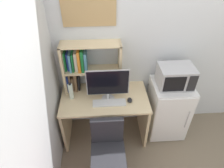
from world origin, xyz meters
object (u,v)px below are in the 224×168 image
object	(u,v)px
hutch_bookshelf	(83,66)
monitor	(108,84)
keyboard	(109,103)
wall_corkboard	(88,2)
desk_chair	(108,154)
water_bottle	(71,91)
computer_mouse	(130,100)
microwave	(175,76)
mini_fridge	(168,109)

from	to	relation	value
hutch_bookshelf	monitor	size ratio (longest dim) A/B	1.41
keyboard	wall_corkboard	world-z (taller)	wall_corkboard
desk_chair	water_bottle	bearing A→B (deg)	125.85
computer_mouse	wall_corkboard	xyz separation A→B (m)	(-0.47, 0.41, 1.12)
keyboard	monitor	bearing A→B (deg)	97.94
desk_chair	keyboard	bearing A→B (deg)	84.72
computer_mouse	microwave	bearing A→B (deg)	13.53
microwave	desk_chair	distance (m)	1.31
keyboard	desk_chair	bearing A→B (deg)	-95.28
water_bottle	mini_fridge	distance (m)	1.44
water_bottle	mini_fridge	xyz separation A→B (m)	(1.37, 0.03, -0.44)
monitor	computer_mouse	distance (m)	0.37
water_bottle	hutch_bookshelf	bearing A→B (deg)	49.25
monitor	wall_corkboard	size ratio (longest dim) A/B	0.86
desk_chair	wall_corkboard	bearing A→B (deg)	99.69
mini_fridge	hutch_bookshelf	bearing A→B (deg)	171.88
water_bottle	microwave	xyz separation A→B (m)	(1.37, 0.03, 0.15)
monitor	desk_chair	distance (m)	0.86
monitor	keyboard	bearing A→B (deg)	-82.06
keyboard	computer_mouse	world-z (taller)	computer_mouse
microwave	wall_corkboard	world-z (taller)	wall_corkboard
desk_chair	microwave	bearing A→B (deg)	35.48
keyboard	desk_chair	world-z (taller)	desk_chair
water_bottle	desk_chair	bearing A→B (deg)	-54.15
computer_mouse	keyboard	bearing A→B (deg)	-174.47
keyboard	microwave	world-z (taller)	microwave
hutch_bookshelf	computer_mouse	bearing A→B (deg)	-27.91
keyboard	mini_fridge	size ratio (longest dim) A/B	0.48
wall_corkboard	microwave	bearing A→B (deg)	-13.75
hutch_bookshelf	mini_fridge	distance (m)	1.39
monitor	computer_mouse	xyz separation A→B (m)	(0.28, -0.06, -0.24)
keyboard	microwave	bearing A→B (deg)	11.10
computer_mouse	mini_fridge	distance (m)	0.71
keyboard	water_bottle	world-z (taller)	water_bottle
mini_fridge	monitor	bearing A→B (deg)	-174.64
monitor	wall_corkboard	xyz separation A→B (m)	(-0.19, 0.35, 0.89)
mini_fridge	desk_chair	world-z (taller)	mini_fridge
hutch_bookshelf	microwave	distance (m)	1.21
keyboard	desk_chair	size ratio (longest dim) A/B	0.50
computer_mouse	hutch_bookshelf	bearing A→B (deg)	152.09
water_bottle	wall_corkboard	world-z (taller)	wall_corkboard
hutch_bookshelf	computer_mouse	distance (m)	0.76
computer_mouse	mini_fridge	bearing A→B (deg)	13.26
water_bottle	keyboard	bearing A→B (deg)	-15.60
monitor	mini_fridge	bearing A→B (deg)	5.36
keyboard	mini_fridge	xyz separation A→B (m)	(0.88, 0.17, -0.33)
wall_corkboard	desk_chair	bearing A→B (deg)	-80.31
hutch_bookshelf	mini_fridge	size ratio (longest dim) A/B	0.84
microwave	desk_chair	world-z (taller)	microwave
computer_mouse	microwave	xyz separation A→B (m)	(0.61, 0.15, 0.25)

